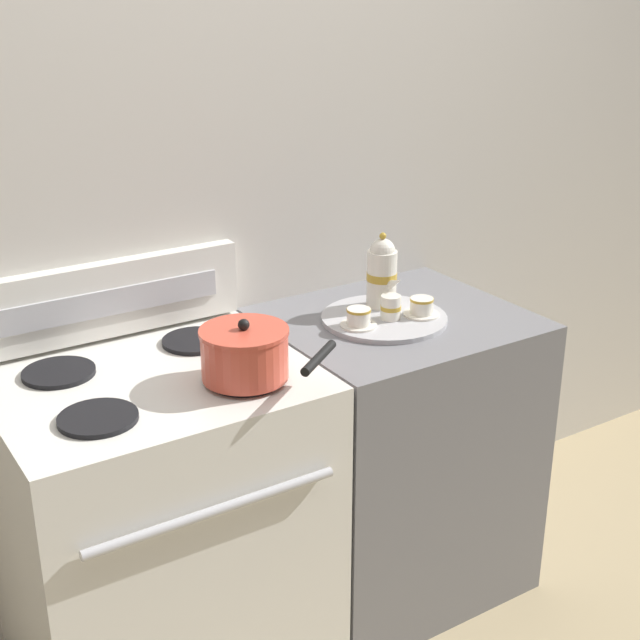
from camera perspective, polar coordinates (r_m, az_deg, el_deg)
ground_plane at (r=2.81m, az=-2.28°, el=-18.39°), size 6.00×6.00×0.00m
wall_back at (r=2.55m, az=-6.49°, el=5.39°), size 6.00×0.05×2.20m
stove at (r=2.42m, az=-9.99°, el=-13.09°), size 0.76×0.65×0.89m
control_panel at (r=2.41m, az=-13.54°, el=1.27°), size 0.75×0.05×0.20m
side_counter at (r=2.74m, az=4.68°, el=-8.43°), size 0.71×0.62×0.88m
saucepan at (r=2.12m, az=-4.78°, el=-2.14°), size 0.29×0.32×0.15m
serving_tray at (r=2.52m, az=4.09°, el=0.14°), size 0.36×0.36×0.01m
teapot at (r=2.55m, az=4.00°, el=3.04°), size 0.09×0.14×0.22m
teacup_left at (r=2.52m, az=6.52°, el=0.85°), size 0.10×0.10×0.05m
teacup_right at (r=2.43m, az=2.49°, el=0.16°), size 0.10×0.10×0.05m
creamer_jug at (r=2.48m, az=4.55°, el=0.82°), size 0.06×0.06×0.07m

